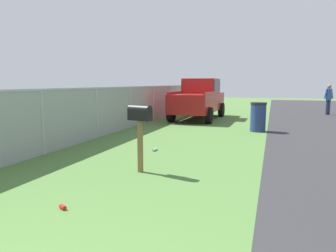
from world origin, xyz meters
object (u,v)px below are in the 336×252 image
(trash_bin, at_px, (258,117))
(pedestrian, at_px, (329,97))
(pickup_truck, at_px, (199,98))
(mailbox, at_px, (140,118))

(trash_bin, relative_size, pedestrian, 0.63)
(pickup_truck, xyz_separation_m, pedestrian, (4.43, -6.74, -0.06))
(mailbox, height_order, trash_bin, mailbox)
(trash_bin, height_order, pedestrian, pedestrian)
(mailbox, distance_m, pickup_truck, 10.06)
(pickup_truck, relative_size, trash_bin, 4.38)
(pickup_truck, xyz_separation_m, trash_bin, (-3.50, -3.14, -0.53))
(pickup_truck, bearing_deg, trash_bin, -137.22)
(mailbox, height_order, pickup_truck, pickup_truck)
(pedestrian, bearing_deg, mailbox, 130.48)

